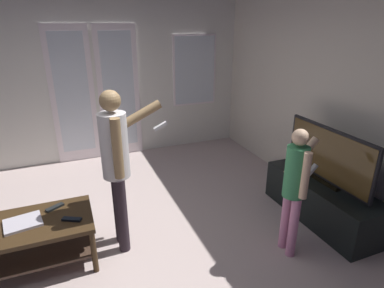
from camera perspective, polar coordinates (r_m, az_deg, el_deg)
name	(u,v)px	position (r m, az deg, el deg)	size (l,w,h in m)	color
ground_plane	(116,265)	(3.27, -13.32, -20.18)	(5.35, 5.44, 0.02)	#BFAAA5
wall_back_with_doors	(83,73)	(5.22, -18.84, 11.79)	(5.35, 0.09, 2.83)	silver
wall_right_plain	(356,93)	(3.86, 27.18, 8.10)	(0.06, 5.44, 2.80)	silver
coffee_table	(35,234)	(3.28, -26.16, -14.21)	(1.00, 0.63, 0.46)	#372514
tv_stand	(321,201)	(3.93, 22.03, -9.33)	(0.50, 1.40, 0.45)	black
flat_screen_tv	(328,156)	(3.70, 23.11, -2.01)	(0.08, 1.17, 0.62)	black
person_adult	(117,158)	(3.00, -13.19, -2.45)	(0.68, 0.43, 1.58)	#2B2229
person_child	(295,182)	(3.06, 17.91, -6.46)	(0.45, 0.34, 1.26)	pink
laptop_closed	(23,223)	(3.23, -27.88, -12.28)	(0.30, 0.25, 0.02)	#BCB5C0
tv_remote_black	(72,219)	(3.10, -20.62, -12.43)	(0.17, 0.05, 0.02)	black
dvd_remote_slim	(55,207)	(3.34, -23.23, -10.32)	(0.17, 0.05, 0.02)	black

